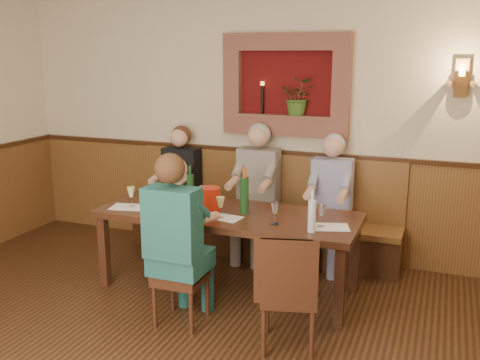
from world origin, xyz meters
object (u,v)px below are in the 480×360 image
Objects in this scene: bench at (261,226)px; water_bottle at (312,215)px; spittoon_bucket at (210,199)px; wine_bottle_green_b at (190,188)px; person_chair_front at (179,255)px; wine_bottle_green_a at (244,195)px; person_bench_mid at (256,204)px; person_bench_left at (179,198)px; person_bench_right at (329,214)px; chair_near_left at (180,295)px; dining_table at (228,220)px; chair_near_right at (289,315)px.

water_bottle is (0.85, -1.21, 0.56)m from bench.
wine_bottle_green_b is at bearing 149.99° from spittoon_bucket.
person_chair_front is 3.86× the size of wine_bottle_green_b.
spittoon_bucket is at bearing -175.73° from wine_bottle_green_a.
person_chair_front is at bearing -84.85° from spittoon_bucket.
person_bench_mid reaches higher than wine_bottle_green_a.
spittoon_bucket is at bearing -99.56° from person_bench_mid.
person_bench_left is at bearing 143.32° from wine_bottle_green_a.
wine_bottle_green_b is at bearing 162.42° from water_bottle.
person_bench_left is 0.93m from person_bench_mid.
spittoon_bucket is at bearing -47.49° from person_bench_left.
person_bench_right reaches higher than person_bench_left.
spittoon_bucket is at bearing 166.25° from water_bottle.
person_bench_left is 1.19m from spittoon_bucket.
person_bench_right is at bearing 53.65° from wine_bottle_green_a.
person_bench_mid is 1.44m from water_bottle.
wine_bottle_green_a is (0.19, -0.83, 0.32)m from person_bench_mid.
person_bench_left is at bearing 148.55° from water_bottle.
bench is 3.51× the size of chair_near_left.
bench is 13.69× the size of spittoon_bucket.
person_bench_right is (1.72, -0.00, 0.00)m from person_bench_left.
person_chair_front is (-0.10, -0.78, -0.08)m from dining_table.
person_bench_mid is 0.91m from wine_bottle_green_a.
water_bottle is at bearing -31.45° from person_bench_left.
chair_near_left is at bearing 162.71° from chair_near_right.
person_bench_mid is (-0.03, -0.11, 0.28)m from bench.
bench is at bearing 6.25° from person_bench_left.
water_bottle is (0.69, -0.28, -0.04)m from wine_bottle_green_a.
bench is 2.08× the size of person_chair_front.
dining_table is at bearing -17.98° from wine_bottle_green_b.
water_bottle is (1.02, -0.25, 0.03)m from spittoon_bucket.
person_bench_left is 3.91× the size of water_bottle.
person_bench_right reaches higher than dining_table.
wine_bottle_green_a reaches higher than spittoon_bucket.
dining_table is at bearing 5.26° from spittoon_bucket.
spittoon_bucket is at bearing -174.74° from dining_table.
spittoon_bucket is (-0.07, 0.76, 0.26)m from person_chair_front.
water_bottle is at bearing -54.85° from bench.
person_bench_mid is 1.61m from person_chair_front.
spittoon_bucket is at bearing 126.75° from chair_near_right.
water_bottle is at bearing -85.75° from person_bench_right.
chair_near_right is 0.99m from person_chair_front.
wine_bottle_green_b is (-0.61, 0.14, -0.03)m from wine_bottle_green_a.
wine_bottle_green_a is (0.33, 0.02, 0.07)m from spittoon_bucket.
wine_bottle_green_a is at bearing -36.68° from person_bench_left.
water_bottle is (1.81, -1.11, 0.32)m from person_bench_left.
wine_bottle_green_a reaches higher than chair_near_left.
wine_bottle_green_a is (0.26, 0.78, 0.68)m from chair_near_left.
bench is 8.46× the size of water_bottle.
spittoon_bucket reaches higher than chair_near_left.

